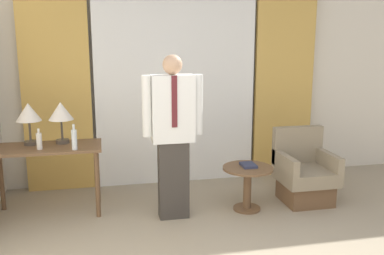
{
  "coord_description": "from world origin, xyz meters",
  "views": [
    {
      "loc": [
        -0.96,
        -2.42,
        1.91
      ],
      "look_at": [
        -0.07,
        1.7,
        1.01
      ],
      "focal_mm": 40.0,
      "sensor_mm": 36.0,
      "label": 1
    }
  ],
  "objects_px": {
    "desk": "(47,157)",
    "book": "(248,165)",
    "armchair": "(304,175)",
    "side_table": "(247,181)",
    "bottle_near_edge": "(39,141)",
    "table_lamp_right": "(61,113)",
    "bottle_by_lamp": "(74,139)",
    "table_lamp_left": "(29,114)",
    "person": "(173,131)"
  },
  "relations": [
    {
      "from": "bottle_near_edge",
      "to": "table_lamp_right",
      "type": "bearing_deg",
      "value": 46.32
    },
    {
      "from": "bottle_by_lamp",
      "to": "person",
      "type": "xyz_separation_m",
      "value": [
        1.01,
        -0.18,
        0.08
      ]
    },
    {
      "from": "table_lamp_right",
      "to": "bottle_by_lamp",
      "type": "xyz_separation_m",
      "value": [
        0.15,
        -0.31,
        -0.23
      ]
    },
    {
      "from": "bottle_near_edge",
      "to": "bottle_by_lamp",
      "type": "bearing_deg",
      "value": -14.22
    },
    {
      "from": "desk",
      "to": "book",
      "type": "distance_m",
      "value": 2.2
    },
    {
      "from": "table_lamp_left",
      "to": "bottle_near_edge",
      "type": "bearing_deg",
      "value": -61.94
    },
    {
      "from": "armchair",
      "to": "side_table",
      "type": "xyz_separation_m",
      "value": [
        -0.74,
        -0.11,
        0.02
      ]
    },
    {
      "from": "armchair",
      "to": "bottle_by_lamp",
      "type": "bearing_deg",
      "value": 178.84
    },
    {
      "from": "desk",
      "to": "table_lamp_left",
      "type": "distance_m",
      "value": 0.5
    },
    {
      "from": "side_table",
      "to": "table_lamp_left",
      "type": "bearing_deg",
      "value": 168.4
    },
    {
      "from": "table_lamp_right",
      "to": "person",
      "type": "bearing_deg",
      "value": -23.37
    },
    {
      "from": "side_table",
      "to": "book",
      "type": "height_order",
      "value": "book"
    },
    {
      "from": "table_lamp_left",
      "to": "bottle_near_edge",
      "type": "xyz_separation_m",
      "value": [
        0.12,
        -0.22,
        -0.25
      ]
    },
    {
      "from": "bottle_by_lamp",
      "to": "side_table",
      "type": "xyz_separation_m",
      "value": [
        1.85,
        -0.16,
        -0.53
      ]
    },
    {
      "from": "bottle_by_lamp",
      "to": "bottle_near_edge",
      "type": "bearing_deg",
      "value": 165.78
    },
    {
      "from": "table_lamp_left",
      "to": "bottle_by_lamp",
      "type": "distance_m",
      "value": 0.62
    },
    {
      "from": "bottle_by_lamp",
      "to": "side_table",
      "type": "distance_m",
      "value": 1.93
    },
    {
      "from": "bottle_by_lamp",
      "to": "person",
      "type": "bearing_deg",
      "value": -10.34
    },
    {
      "from": "armchair",
      "to": "book",
      "type": "bearing_deg",
      "value": -173.32
    },
    {
      "from": "book",
      "to": "table_lamp_right",
      "type": "bearing_deg",
      "value": 167.3
    },
    {
      "from": "table_lamp_right",
      "to": "bottle_near_edge",
      "type": "distance_m",
      "value": 0.4
    },
    {
      "from": "armchair",
      "to": "table_lamp_left",
      "type": "bearing_deg",
      "value": 173.18
    },
    {
      "from": "desk",
      "to": "table_lamp_right",
      "type": "height_order",
      "value": "table_lamp_right"
    },
    {
      "from": "table_lamp_left",
      "to": "table_lamp_right",
      "type": "relative_size",
      "value": 1.0
    },
    {
      "from": "bottle_near_edge",
      "to": "armchair",
      "type": "distance_m",
      "value": 3.0
    },
    {
      "from": "desk",
      "to": "bottle_near_edge",
      "type": "height_order",
      "value": "bottle_near_edge"
    },
    {
      "from": "bottle_by_lamp",
      "to": "armchair",
      "type": "bearing_deg",
      "value": -1.16
    },
    {
      "from": "table_lamp_right",
      "to": "armchair",
      "type": "bearing_deg",
      "value": -7.64
    },
    {
      "from": "table_lamp_left",
      "to": "bottle_by_lamp",
      "type": "xyz_separation_m",
      "value": [
        0.48,
        -0.31,
        -0.23
      ]
    },
    {
      "from": "table_lamp_right",
      "to": "book",
      "type": "height_order",
      "value": "table_lamp_right"
    },
    {
      "from": "table_lamp_right",
      "to": "bottle_by_lamp",
      "type": "height_order",
      "value": "table_lamp_right"
    },
    {
      "from": "bottle_near_edge",
      "to": "desk",
      "type": "bearing_deg",
      "value": 65.98
    },
    {
      "from": "armchair",
      "to": "person",
      "type": "bearing_deg",
      "value": -175.25
    },
    {
      "from": "bottle_near_edge",
      "to": "side_table",
      "type": "distance_m",
      "value": 2.28
    },
    {
      "from": "desk",
      "to": "bottle_by_lamp",
      "type": "relative_size",
      "value": 4.32
    },
    {
      "from": "table_lamp_right",
      "to": "book",
      "type": "relative_size",
      "value": 2.24
    },
    {
      "from": "person",
      "to": "book",
      "type": "xyz_separation_m",
      "value": [
        0.85,
        0.05,
        -0.43
      ]
    },
    {
      "from": "desk",
      "to": "bottle_near_edge",
      "type": "distance_m",
      "value": 0.24
    },
    {
      "from": "table_lamp_left",
      "to": "armchair",
      "type": "xyz_separation_m",
      "value": [
        3.06,
        -0.37,
        -0.78
      ]
    },
    {
      "from": "table_lamp_right",
      "to": "armchair",
      "type": "xyz_separation_m",
      "value": [
        2.73,
        -0.37,
        -0.78
      ]
    },
    {
      "from": "bottle_by_lamp",
      "to": "armchair",
      "type": "height_order",
      "value": "bottle_by_lamp"
    },
    {
      "from": "bottle_near_edge",
      "to": "person",
      "type": "xyz_separation_m",
      "value": [
        1.37,
        -0.27,
        0.1
      ]
    },
    {
      "from": "side_table",
      "to": "book",
      "type": "bearing_deg",
      "value": 60.91
    },
    {
      "from": "bottle_near_edge",
      "to": "person",
      "type": "relative_size",
      "value": 0.13
    },
    {
      "from": "bottle_by_lamp",
      "to": "side_table",
      "type": "bearing_deg",
      "value": -5.04
    },
    {
      "from": "table_lamp_left",
      "to": "armchair",
      "type": "bearing_deg",
      "value": -6.82
    },
    {
      "from": "table_lamp_right",
      "to": "side_table",
      "type": "distance_m",
      "value": 2.18
    },
    {
      "from": "book",
      "to": "person",
      "type": "bearing_deg",
      "value": -176.9
    },
    {
      "from": "armchair",
      "to": "book",
      "type": "height_order",
      "value": "armchair"
    },
    {
      "from": "table_lamp_left",
      "to": "armchair",
      "type": "relative_size",
      "value": 0.53
    }
  ]
}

